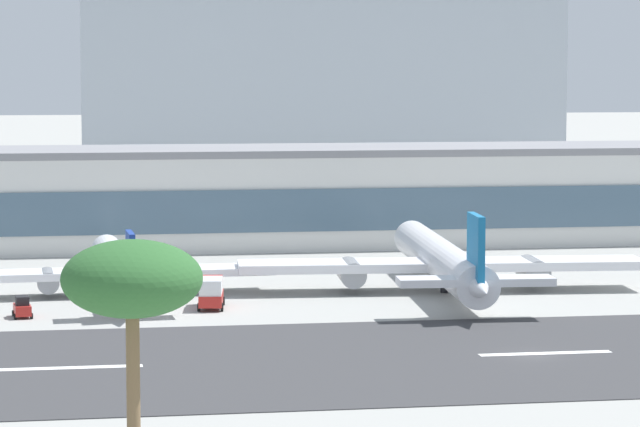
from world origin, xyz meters
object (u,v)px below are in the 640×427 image
(terminal_building, at_px, (246,196))
(service_box_truck_1, at_px, (211,291))
(service_baggage_tug_0, at_px, (22,307))
(airliner_navy_tail_gate_0, at_px, (119,271))
(airliner_blue_tail_gate_1, at_px, (444,263))
(distant_hotel_block, at_px, (319,71))
(palm_tree_3, at_px, (132,283))

(terminal_building, bearing_deg, service_box_truck_1, -99.96)
(terminal_building, distance_m, service_box_truck_1, 57.78)
(terminal_building, height_order, service_baggage_tug_0, terminal_building)
(airliner_navy_tail_gate_0, xyz_separation_m, airliner_blue_tail_gate_1, (36.16, -2.91, 0.58))
(service_box_truck_1, bearing_deg, service_baggage_tug_0, 105.94)
(terminal_building, distance_m, distant_hotel_block, 138.85)
(terminal_building, distance_m, palm_tree_3, 137.90)
(terminal_building, bearing_deg, airliner_blue_tail_gate_1, -71.17)
(service_baggage_tug_0, bearing_deg, terminal_building, -33.20)
(service_box_truck_1, xyz_separation_m, palm_tree_3, (-10.86, -79.45, 12.32))
(distant_hotel_block, bearing_deg, terminal_building, -103.26)
(airliner_navy_tail_gate_0, bearing_deg, service_baggage_tug_0, 139.27)
(airliner_navy_tail_gate_0, distance_m, service_baggage_tug_0, 16.55)
(terminal_building, relative_size, service_box_truck_1, 23.28)
(palm_tree_3, bearing_deg, terminal_building, 81.31)
(airliner_blue_tail_gate_1, bearing_deg, terminal_building, 22.72)
(palm_tree_3, bearing_deg, service_box_truck_1, 82.22)
(airliner_navy_tail_gate_0, distance_m, palm_tree_3, 90.25)
(service_baggage_tug_0, distance_m, service_box_truck_1, 19.65)
(airliner_blue_tail_gate_1, distance_m, service_baggage_tug_0, 47.40)
(distant_hotel_block, distance_m, palm_tree_3, 275.43)
(airliner_navy_tail_gate_0, distance_m, service_box_truck_1, 13.77)
(terminal_building, height_order, airliner_navy_tail_gate_0, terminal_building)
(distant_hotel_block, bearing_deg, airliner_blue_tail_gate_1, -94.58)
(service_box_truck_1, relative_size, palm_tree_3, 0.38)
(terminal_building, height_order, service_box_truck_1, terminal_building)
(terminal_building, height_order, airliner_blue_tail_gate_1, terminal_building)
(distant_hotel_block, bearing_deg, service_baggage_tug_0, -107.47)
(airliner_blue_tail_gate_1, bearing_deg, distant_hotel_block, -0.68)
(airliner_navy_tail_gate_0, height_order, airliner_blue_tail_gate_1, airliner_blue_tail_gate_1)
(terminal_building, distance_m, airliner_navy_tail_gate_0, 50.60)
(airliner_blue_tail_gate_1, bearing_deg, palm_tree_3, 160.38)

